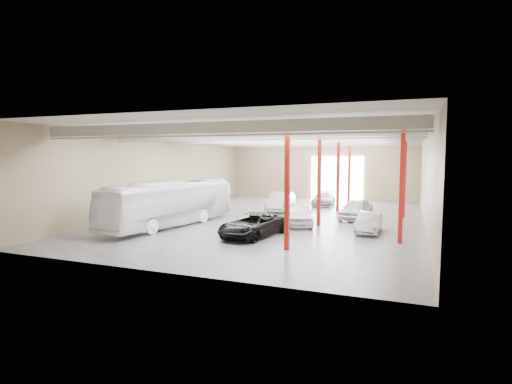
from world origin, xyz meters
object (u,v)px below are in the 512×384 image
Objects in this scene: car_row_a at (299,214)px; car_row_c at (324,199)px; car_right_near at (369,222)px; car_right_far at (356,209)px; car_row_b at (281,201)px; black_sedan at (253,225)px; coach_bus at (170,203)px.

car_row_a reaches higher than car_row_c.
car_right_far is at bearing 107.58° from car_right_near.
car_right_far reaches higher than car_right_near.
car_row_b is 7.62m from car_right_far.
black_sedan is at bearing -84.91° from car_row_b.
coach_bus reaches higher than car_row_c.
coach_bus reaches higher than car_right_near.
car_right_near is at bearing 19.93° from coach_bus.
car_row_a reaches higher than black_sedan.
car_right_near is at bearing -46.28° from car_row_b.
coach_bus is 2.53× the size of car_row_c.
coach_bus is 14.06m from car_right_near.
car_right_near is (5.73, -12.98, -0.01)m from car_row_c.
car_right_near is at bearing -68.47° from car_row_c.
coach_bus is at bearing 179.94° from black_sedan.
car_row_a is 5.48m from car_right_far.
car_row_c is (2.94, 5.20, -0.18)m from car_row_b.
car_row_c is 1.15× the size of car_right_near.
black_sedan is 1.32× the size of car_right_near.
black_sedan is at bearing -146.86° from car_right_near.
coach_bus is at bearing -167.58° from car_right_near.
car_row_a is 7.59m from car_row_b.
car_right_near is (6.68, 4.12, -0.08)m from black_sedan.
black_sedan is 7.85m from car_right_near.
car_row_a is 5.22m from car_right_near.
car_row_c is 0.98× the size of car_right_far.
car_row_b is at bearing 168.02° from car_right_far.
car_row_b is (-3.56, 6.70, 0.03)m from car_row_a.
car_row_b reaches higher than car_right_near.
black_sedan is 12.07m from car_row_b.
coach_bus is 2.20× the size of black_sedan.
black_sedan is 17.13m from car_row_c.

